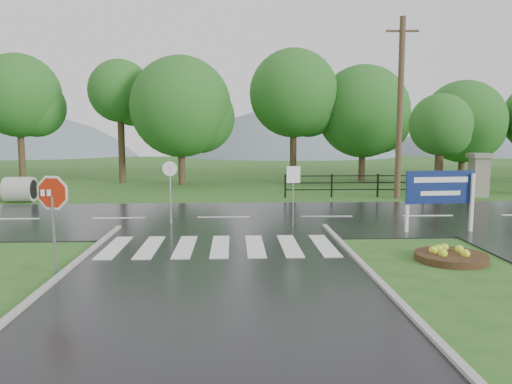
{
  "coord_description": "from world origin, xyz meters",
  "views": [
    {
      "loc": [
        0.4,
        -9.02,
        3.3
      ],
      "look_at": [
        1.07,
        6.0,
        1.5
      ],
      "focal_mm": 35.0,
      "sensor_mm": 36.0,
      "label": 1
    }
  ],
  "objects": [
    {
      "name": "hills",
      "position": [
        3.49,
        65.0,
        -15.54
      ],
      "size": [
        102.0,
        48.0,
        48.0
      ],
      "color": "slate",
      "rests_on": "ground"
    },
    {
      "name": "fence_west",
      "position": [
        7.75,
        16.0,
        0.72
      ],
      "size": [
        9.58,
        0.08,
        1.2
      ],
      "color": "black",
      "rests_on": "ground"
    },
    {
      "name": "main_road",
      "position": [
        0.0,
        10.0,
        0.0
      ],
      "size": [
        90.0,
        8.0,
        0.04
      ],
      "primitive_type": "cube",
      "color": "black",
      "rests_on": "ground"
    },
    {
      "name": "pillar_west",
      "position": [
        13.0,
        16.0,
        1.18
      ],
      "size": [
        1.0,
        1.0,
        2.24
      ],
      "color": "gray",
      "rests_on": "ground"
    },
    {
      "name": "reg_sign_small",
      "position": [
        2.46,
        8.08,
        1.52
      ],
      "size": [
        0.48,
        0.07,
        2.14
      ],
      "color": "#939399",
      "rests_on": "ground"
    },
    {
      "name": "utility_pole_east",
      "position": [
        8.6,
        15.5,
        4.51
      ],
      "size": [
        1.58,
        0.3,
        8.87
      ],
      "color": "#473523",
      "rests_on": "ground"
    },
    {
      "name": "treeline",
      "position": [
        1.0,
        24.0,
        0.0
      ],
      "size": [
        83.2,
        5.2,
        10.0
      ],
      "color": "#1E5C1C",
      "rests_on": "ground"
    },
    {
      "name": "flower_bed",
      "position": [
        6.01,
        3.34,
        0.14
      ],
      "size": [
        1.84,
        1.84,
        0.37
      ],
      "color": "#332111",
      "rests_on": "ground"
    },
    {
      "name": "ground",
      "position": [
        0.0,
        0.0,
        0.0
      ],
      "size": [
        120.0,
        120.0,
        0.0
      ],
      "primitive_type": "plane",
      "color": "#2B5D1F",
      "rests_on": "ground"
    },
    {
      "name": "reg_sign_round",
      "position": [
        -1.88,
        8.84,
        1.44
      ],
      "size": [
        0.53,
        0.08,
        2.28
      ],
      "color": "#939399",
      "rests_on": "ground"
    },
    {
      "name": "entrance_tree_left",
      "position": [
        11.51,
        17.5,
        3.67
      ],
      "size": [
        3.32,
        3.32,
        5.38
      ],
      "color": "#3D2B1C",
      "rests_on": "ground"
    },
    {
      "name": "estate_billboard",
      "position": [
        7.15,
        6.89,
        1.42
      ],
      "size": [
        2.35,
        0.27,
        2.06
      ],
      "color": "silver",
      "rests_on": "ground"
    },
    {
      "name": "crosswalk",
      "position": [
        0.0,
        5.0,
        0.06
      ],
      "size": [
        6.5,
        2.8,
        0.02
      ],
      "color": "silver",
      "rests_on": "ground"
    },
    {
      "name": "stop_sign",
      "position": [
        -3.78,
        2.54,
        1.73
      ],
      "size": [
        1.07,
        0.3,
        2.47
      ],
      "color": "#939399",
      "rests_on": "ground"
    }
  ]
}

